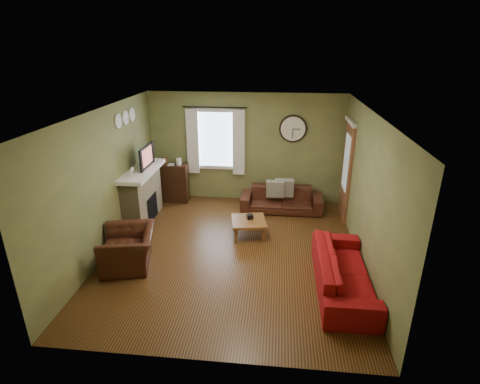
# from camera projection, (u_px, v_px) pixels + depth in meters

# --- Properties ---
(floor) EXTENTS (4.60, 5.20, 0.00)m
(floor) POSITION_uv_depth(u_px,v_px,m) (232.00, 252.00, 7.01)
(floor) COLOR #482B13
(floor) RESTS_ON ground
(ceiling) EXTENTS (4.60, 5.20, 0.00)m
(ceiling) POSITION_uv_depth(u_px,v_px,m) (231.00, 112.00, 6.04)
(ceiling) COLOR white
(ceiling) RESTS_ON ground
(wall_left) EXTENTS (0.00, 5.20, 2.60)m
(wall_left) POSITION_uv_depth(u_px,v_px,m) (106.00, 182.00, 6.74)
(wall_left) COLOR olive
(wall_left) RESTS_ON ground
(wall_right) EXTENTS (0.00, 5.20, 2.60)m
(wall_right) POSITION_uv_depth(u_px,v_px,m) (367.00, 192.00, 6.30)
(wall_right) COLOR olive
(wall_right) RESTS_ON ground
(wall_back) EXTENTS (4.60, 0.00, 2.60)m
(wall_back) POSITION_uv_depth(u_px,v_px,m) (245.00, 148.00, 8.92)
(wall_back) COLOR olive
(wall_back) RESTS_ON ground
(wall_front) EXTENTS (4.60, 0.00, 2.60)m
(wall_front) POSITION_uv_depth(u_px,v_px,m) (203.00, 271.00, 4.12)
(wall_front) COLOR olive
(wall_front) RESTS_ON ground
(fireplace) EXTENTS (0.40, 1.40, 1.10)m
(fireplace) POSITION_uv_depth(u_px,v_px,m) (142.00, 197.00, 8.07)
(fireplace) COLOR tan
(fireplace) RESTS_ON floor
(firebox) EXTENTS (0.04, 0.60, 0.55)m
(firebox) POSITION_uv_depth(u_px,v_px,m) (152.00, 208.00, 8.14)
(firebox) COLOR black
(firebox) RESTS_ON fireplace
(mantel) EXTENTS (0.58, 1.60, 0.08)m
(mantel) POSITION_uv_depth(u_px,v_px,m) (141.00, 171.00, 7.84)
(mantel) COLOR white
(mantel) RESTS_ON fireplace
(tv) EXTENTS (0.08, 0.60, 0.35)m
(tv) POSITION_uv_depth(u_px,v_px,m) (143.00, 159.00, 7.90)
(tv) COLOR black
(tv) RESTS_ON mantel
(tv_screen) EXTENTS (0.02, 0.62, 0.36)m
(tv_screen) POSITION_uv_depth(u_px,v_px,m) (147.00, 157.00, 7.87)
(tv_screen) COLOR #994C3F
(tv_screen) RESTS_ON mantel
(medallion_left) EXTENTS (0.28, 0.28, 0.03)m
(medallion_left) POSITION_uv_depth(u_px,v_px,m) (118.00, 121.00, 7.13)
(medallion_left) COLOR white
(medallion_left) RESTS_ON wall_left
(medallion_mid) EXTENTS (0.28, 0.28, 0.03)m
(medallion_mid) POSITION_uv_depth(u_px,v_px,m) (125.00, 118.00, 7.45)
(medallion_mid) COLOR white
(medallion_mid) RESTS_ON wall_left
(medallion_right) EXTENTS (0.28, 0.28, 0.03)m
(medallion_right) POSITION_uv_depth(u_px,v_px,m) (132.00, 115.00, 7.77)
(medallion_right) COLOR white
(medallion_right) RESTS_ON wall_left
(window_pane) EXTENTS (1.00, 0.02, 1.30)m
(window_pane) POSITION_uv_depth(u_px,v_px,m) (216.00, 139.00, 8.90)
(window_pane) COLOR silver
(window_pane) RESTS_ON wall_back
(curtain_rod) EXTENTS (0.03, 0.03, 1.50)m
(curtain_rod) POSITION_uv_depth(u_px,v_px,m) (215.00, 107.00, 8.52)
(curtain_rod) COLOR black
(curtain_rod) RESTS_ON wall_back
(curtain_left) EXTENTS (0.28, 0.04, 1.55)m
(curtain_left) POSITION_uv_depth(u_px,v_px,m) (193.00, 142.00, 8.88)
(curtain_left) COLOR white
(curtain_left) RESTS_ON wall_back
(curtain_right) EXTENTS (0.28, 0.04, 1.55)m
(curtain_right) POSITION_uv_depth(u_px,v_px,m) (239.00, 143.00, 8.77)
(curtain_right) COLOR white
(curtain_right) RESTS_ON wall_back
(wall_clock) EXTENTS (0.64, 0.06, 0.64)m
(wall_clock) POSITION_uv_depth(u_px,v_px,m) (293.00, 129.00, 8.58)
(wall_clock) COLOR white
(wall_clock) RESTS_ON wall_back
(door) EXTENTS (0.05, 0.90, 2.10)m
(door) POSITION_uv_depth(u_px,v_px,m) (346.00, 171.00, 8.10)
(door) COLOR brown
(door) RESTS_ON floor
(bookshelf) EXTENTS (0.79, 0.34, 0.94)m
(bookshelf) POSITION_uv_depth(u_px,v_px,m) (172.00, 183.00, 9.10)
(bookshelf) COLOR black
(bookshelf) RESTS_ON floor
(book) EXTENTS (0.17, 0.22, 0.02)m
(book) POSITION_uv_depth(u_px,v_px,m) (168.00, 164.00, 8.87)
(book) COLOR brown
(book) RESTS_ON bookshelf
(sofa_brown) EXTENTS (1.86, 0.73, 0.54)m
(sofa_brown) POSITION_uv_depth(u_px,v_px,m) (281.00, 199.00, 8.64)
(sofa_brown) COLOR #381910
(sofa_brown) RESTS_ON floor
(pillow_left) EXTENTS (0.44, 0.15, 0.43)m
(pillow_left) POSITION_uv_depth(u_px,v_px,m) (284.00, 188.00, 8.55)
(pillow_left) COLOR gray
(pillow_left) RESTS_ON sofa_brown
(pillow_right) EXTENTS (0.40, 0.12, 0.40)m
(pillow_right) POSITION_uv_depth(u_px,v_px,m) (275.00, 189.00, 8.49)
(pillow_right) COLOR gray
(pillow_right) RESTS_ON sofa_brown
(sofa_red) EXTENTS (0.82, 2.09, 0.61)m
(sofa_red) POSITION_uv_depth(u_px,v_px,m) (343.00, 271.00, 5.86)
(sofa_red) COLOR maroon
(sofa_red) RESTS_ON floor
(armchair) EXTENTS (1.09, 1.18, 0.65)m
(armchair) POSITION_uv_depth(u_px,v_px,m) (129.00, 249.00, 6.48)
(armchair) COLOR #381910
(armchair) RESTS_ON floor
(coffee_table) EXTENTS (0.77, 0.77, 0.36)m
(coffee_table) POSITION_uv_depth(u_px,v_px,m) (249.00, 228.00, 7.51)
(coffee_table) COLOR brown
(coffee_table) RESTS_ON floor
(tissue_box) EXTENTS (0.15, 0.15, 0.09)m
(tissue_box) POSITION_uv_depth(u_px,v_px,m) (250.00, 217.00, 7.49)
(tissue_box) COLOR black
(tissue_box) RESTS_ON coffee_table
(wine_glass_a) EXTENTS (0.07, 0.07, 0.19)m
(wine_glass_a) POSITION_uv_depth(u_px,v_px,m) (132.00, 173.00, 7.30)
(wine_glass_a) COLOR white
(wine_glass_a) RESTS_ON mantel
(wine_glass_b) EXTENTS (0.07, 0.07, 0.20)m
(wine_glass_b) POSITION_uv_depth(u_px,v_px,m) (132.00, 172.00, 7.33)
(wine_glass_b) COLOR white
(wine_glass_b) RESTS_ON mantel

